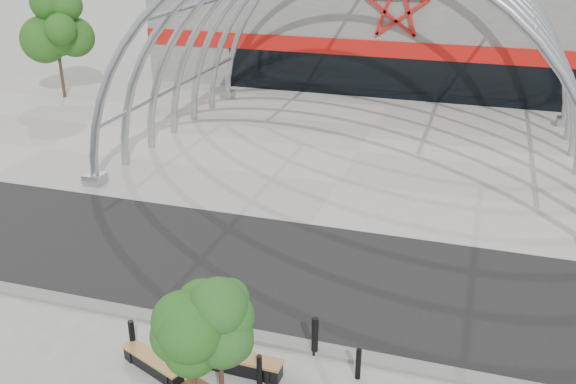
# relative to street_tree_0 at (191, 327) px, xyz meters

# --- Properties ---
(ground) EXTENTS (140.00, 140.00, 0.00)m
(ground) POSITION_rel_street_tree_0_xyz_m (-0.04, 3.31, -2.38)
(ground) COLOR gray
(ground) RESTS_ON ground
(road) EXTENTS (140.00, 7.00, 0.02)m
(road) POSITION_rel_street_tree_0_xyz_m (-0.04, 6.81, -2.37)
(road) COLOR black
(road) RESTS_ON ground
(forecourt) EXTENTS (60.00, 17.00, 0.04)m
(forecourt) POSITION_rel_street_tree_0_xyz_m (-0.04, 18.81, -2.36)
(forecourt) COLOR #A39F94
(forecourt) RESTS_ON ground
(kerb) EXTENTS (60.00, 0.50, 0.12)m
(kerb) POSITION_rel_street_tree_0_xyz_m (-0.04, 3.06, -2.32)
(kerb) COLOR slate
(kerb) RESTS_ON ground
(arena_building) EXTENTS (34.00, 15.24, 8.00)m
(arena_building) POSITION_rel_street_tree_0_xyz_m (-0.04, 36.76, 1.61)
(arena_building) COLOR slate
(arena_building) RESTS_ON ground
(vault_canopy) EXTENTS (20.80, 15.80, 20.36)m
(vault_canopy) POSITION_rel_street_tree_0_xyz_m (-0.04, 18.81, -2.36)
(vault_canopy) COLOR #979CA1
(vault_canopy) RESTS_ON ground
(street_tree_0) EXTENTS (1.45, 1.45, 3.31)m
(street_tree_0) POSITION_rel_street_tree_0_xyz_m (0.00, 0.00, 0.00)
(street_tree_0) COLOR #342116
(street_tree_0) RESTS_ON ground
(street_tree_1) EXTENTS (1.45, 1.45, 3.43)m
(street_tree_1) POSITION_rel_street_tree_0_xyz_m (0.54, 0.31, 0.08)
(street_tree_1) COLOR #331A13
(street_tree_1) RESTS_ON ground
(bench_0) EXTENTS (2.00, 1.15, 0.42)m
(bench_0) POSITION_rel_street_tree_0_xyz_m (-1.67, 1.01, -2.17)
(bench_0) COLOR black
(bench_0) RESTS_ON ground
(bench_1) EXTENTS (2.28, 0.56, 0.48)m
(bench_1) POSITION_rel_street_tree_0_xyz_m (0.44, 1.65, -2.15)
(bench_1) COLOR black
(bench_1) RESTS_ON ground
(bollard_0) EXTENTS (0.16, 0.16, 1.00)m
(bollard_0) POSITION_rel_street_tree_0_xyz_m (-2.53, 1.51, -1.88)
(bollard_0) COLOR black
(bollard_0) RESTS_ON ground
(bollard_1) EXTENTS (0.18, 0.18, 1.14)m
(bollard_1) POSITION_rel_street_tree_0_xyz_m (-0.78, 3.59, -1.81)
(bollard_1) COLOR black
(bollard_1) RESTS_ON ground
(bollard_2) EXTENTS (0.14, 0.14, 0.86)m
(bollard_2) POSITION_rel_street_tree_0_xyz_m (1.10, 1.33, -1.95)
(bollard_2) COLOR black
(bollard_2) RESTS_ON ground
(bollard_3) EXTENTS (0.14, 0.14, 0.87)m
(bollard_3) POSITION_rel_street_tree_0_xyz_m (3.37, 2.30, -1.94)
(bollard_3) COLOR black
(bollard_3) RESTS_ON ground
(bollard_4) EXTENTS (0.18, 0.18, 1.13)m
(bollard_4) POSITION_rel_street_tree_0_xyz_m (2.08, 2.90, -1.81)
(bollard_4) COLOR black
(bollard_4) RESTS_ON ground
(bg_tree_0) EXTENTS (3.00, 3.00, 6.45)m
(bg_tree_0) POSITION_rel_street_tree_0_xyz_m (-20.04, 23.31, 2.26)
(bg_tree_0) COLOR #312016
(bg_tree_0) RESTS_ON ground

